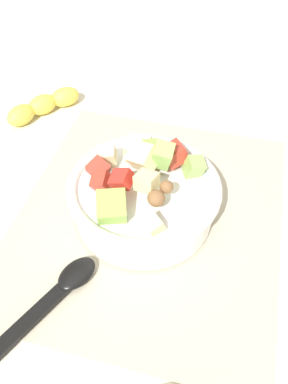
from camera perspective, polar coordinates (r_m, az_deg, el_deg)
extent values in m
plane|color=silver|center=(0.61, 0.75, -3.45)|extent=(2.40, 2.40, 0.00)
cube|color=#BCB299|center=(0.60, 0.75, -3.26)|extent=(0.44, 0.38, 0.01)
cylinder|color=white|center=(0.58, 0.00, -1.14)|extent=(0.20, 0.20, 0.06)
torus|color=white|center=(0.56, 0.00, 0.79)|extent=(0.21, 0.21, 0.02)
sphere|color=brown|center=(0.52, 1.69, -0.86)|extent=(0.03, 0.03, 0.03)
cube|color=#93C160|center=(0.56, 2.51, 5.12)|extent=(0.04, 0.03, 0.04)
cube|color=#BC3828|center=(0.55, -6.00, 1.60)|extent=(0.03, 0.03, 0.03)
cube|color=beige|center=(0.56, -0.12, 4.89)|extent=(0.05, 0.05, 0.05)
cube|color=red|center=(0.53, -3.12, 1.75)|extent=(0.03, 0.03, 0.03)
cube|color=#9EC656|center=(0.58, 1.03, 6.12)|extent=(0.03, 0.03, 0.02)
cube|color=#8CB74C|center=(0.51, -4.48, -2.03)|extent=(0.05, 0.05, 0.04)
cube|color=beige|center=(0.51, 1.37, -4.54)|extent=(0.03, 0.03, 0.03)
cube|color=beige|center=(0.53, 0.30, 1.50)|extent=(0.03, 0.03, 0.03)
cube|color=#BC3828|center=(0.56, -6.52, 2.93)|extent=(0.04, 0.04, 0.03)
cube|color=beige|center=(0.58, -5.19, 5.02)|extent=(0.03, 0.03, 0.03)
sphere|color=brown|center=(0.52, 3.13, 0.71)|extent=(0.02, 0.02, 0.02)
cube|color=#BC3828|center=(0.58, 4.18, 5.28)|extent=(0.04, 0.05, 0.03)
cube|color=#93C160|center=(0.57, 6.90, 3.44)|extent=(0.03, 0.04, 0.04)
cube|color=beige|center=(0.59, -0.81, 5.92)|extent=(0.04, 0.03, 0.03)
ellipsoid|color=black|center=(0.54, -9.27, -11.04)|extent=(0.07, 0.06, 0.01)
cube|color=black|center=(0.52, -17.86, -18.56)|extent=(0.17, 0.09, 0.01)
ellipsoid|color=yellow|center=(0.82, -10.84, 12.77)|extent=(0.06, 0.06, 0.04)
ellipsoid|color=yellow|center=(0.81, -13.85, 11.62)|extent=(0.07, 0.06, 0.04)
ellipsoid|color=yellow|center=(0.79, -16.62, 10.12)|extent=(0.07, 0.06, 0.04)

